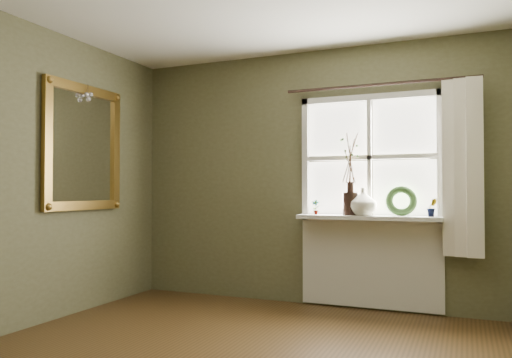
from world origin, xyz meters
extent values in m
cube|color=brown|center=(0.00, 2.30, 1.30)|extent=(4.00, 0.10, 2.60)
cube|color=silver|center=(0.55, 2.22, 0.89)|extent=(1.36, 0.06, 0.06)
cube|color=silver|center=(0.55, 2.22, 2.07)|extent=(1.36, 0.06, 0.06)
cube|color=silver|center=(-0.10, 2.22, 1.48)|extent=(0.06, 0.06, 1.24)
cube|color=silver|center=(1.20, 2.22, 1.48)|extent=(0.06, 0.06, 1.24)
cube|color=silver|center=(0.55, 2.22, 1.48)|extent=(1.24, 0.05, 0.04)
cube|color=silver|center=(0.55, 2.22, 1.48)|extent=(0.04, 0.05, 1.12)
cube|color=white|center=(0.23, 2.25, 1.77)|extent=(0.59, 0.01, 0.53)
cube|color=white|center=(0.88, 2.25, 1.77)|extent=(0.59, 0.01, 0.53)
cube|color=white|center=(0.23, 2.25, 1.19)|extent=(0.59, 0.01, 0.53)
cube|color=white|center=(0.88, 2.25, 1.19)|extent=(0.59, 0.01, 0.53)
cube|color=silver|center=(0.55, 2.12, 0.90)|extent=(1.36, 0.26, 0.04)
cube|color=silver|center=(0.55, 2.23, 0.46)|extent=(1.36, 0.04, 0.88)
cylinder|color=black|center=(0.38, 2.12, 1.03)|extent=(0.17, 0.17, 0.22)
imported|color=beige|center=(0.50, 2.12, 1.05)|extent=(0.28, 0.28, 0.26)
torus|color=#2C4C21|center=(0.85, 2.16, 1.03)|extent=(0.30, 0.16, 0.30)
imported|color=#2C4C21|center=(0.03, 2.12, 0.99)|extent=(0.08, 0.05, 0.15)
imported|color=#2C4C21|center=(1.13, 2.12, 1.00)|extent=(0.11, 0.10, 0.17)
cube|color=silver|center=(1.39, 2.13, 1.37)|extent=(0.36, 0.12, 1.59)
cylinder|color=black|center=(0.65, 2.17, 2.18)|extent=(1.84, 0.03, 0.03)
cube|color=white|center=(-1.97, 1.07, 1.57)|extent=(0.02, 0.83, 1.03)
cube|color=olive|center=(-1.96, 1.07, 2.13)|extent=(0.05, 1.01, 0.09)
cube|color=olive|center=(-1.96, 1.07, 1.02)|extent=(0.05, 1.01, 0.09)
cube|color=olive|center=(-1.96, 0.61, 1.57)|extent=(0.05, 0.09, 1.03)
cube|color=olive|center=(-1.96, 1.53, 1.57)|extent=(0.05, 0.09, 1.03)
sphere|color=silver|center=(-1.91, 1.04, 2.07)|extent=(0.04, 0.04, 0.04)
sphere|color=silver|center=(-1.91, 1.07, 2.03)|extent=(0.04, 0.04, 0.04)
sphere|color=silver|center=(-1.91, 1.10, 2.08)|extent=(0.04, 0.04, 0.04)
camera|label=1|loc=(1.42, -2.69, 1.16)|focal=35.00mm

